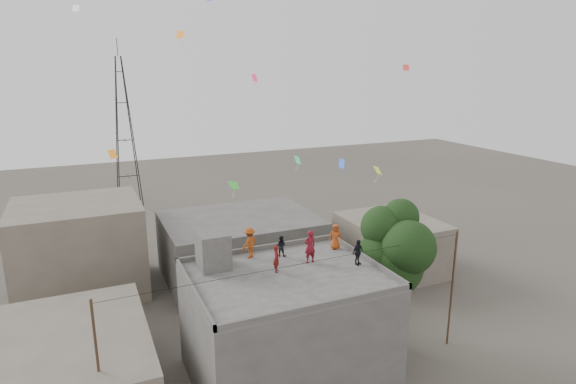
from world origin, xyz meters
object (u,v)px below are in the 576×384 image
(stair_head_box, at_px, (213,250))
(transmission_tower, at_px, (124,132))
(tree, at_px, (395,251))
(person_red_adult, at_px, (310,247))
(person_dark_adult, at_px, (358,252))

(stair_head_box, bearing_deg, transmission_tower, 91.23)
(stair_head_box, height_order, tree, tree)
(stair_head_box, distance_m, person_red_adult, 5.33)
(transmission_tower, bearing_deg, stair_head_box, -88.77)
(transmission_tower, bearing_deg, person_dark_adult, -78.50)
(stair_head_box, height_order, person_dark_adult, stair_head_box)
(person_dark_adult, bearing_deg, stair_head_box, 139.24)
(tree, relative_size, person_dark_adult, 6.30)
(stair_head_box, distance_m, transmission_tower, 37.46)
(tree, bearing_deg, transmission_tower, 106.09)
(person_red_adult, relative_size, person_dark_adult, 1.31)
(tree, height_order, person_dark_adult, tree)
(stair_head_box, relative_size, tree, 0.22)
(transmission_tower, distance_m, person_dark_adult, 41.14)
(transmission_tower, height_order, person_red_adult, transmission_tower)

